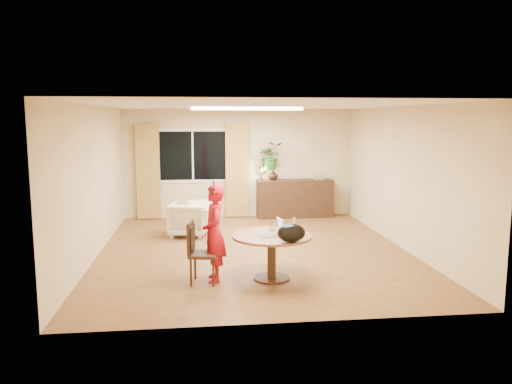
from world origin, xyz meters
TOP-DOWN VIEW (x-y plane):
  - floor at (0.00, 0.00)m, footprint 6.50×6.50m
  - ceiling at (0.00, 0.00)m, footprint 6.50×6.50m
  - wall_back at (0.00, 3.25)m, footprint 5.50×0.00m
  - wall_left at (-2.75, 0.00)m, footprint 0.00×6.50m
  - wall_right at (2.75, 0.00)m, footprint 0.00×6.50m
  - window at (-1.10, 3.23)m, footprint 1.70×0.03m
  - curtain_left at (-2.15, 3.15)m, footprint 0.55×0.08m
  - curtain_right at (-0.05, 3.15)m, footprint 0.55×0.08m
  - ceiling_panel at (0.00, 1.20)m, footprint 2.20×0.35m
  - dining_table at (0.09, -1.62)m, footprint 1.19×1.19m
  - dining_chair at (-0.91, -1.69)m, footprint 0.50×0.47m
  - child at (-0.76, -1.60)m, footprint 0.54×0.37m
  - laptop at (0.07, -1.66)m, footprint 0.42×0.33m
  - tumbler at (0.14, -1.32)m, footprint 0.10×0.10m
  - wine_glass at (0.46, -1.45)m, footprint 0.09×0.09m
  - pot_lid at (0.37, -1.27)m, footprint 0.26×0.26m
  - handbag at (0.29, -2.11)m, footprint 0.45×0.35m
  - armchair at (-1.18, 1.33)m, footprint 0.87×0.89m
  - throw at (-0.98, 1.31)m, footprint 0.45×0.55m
  - sideboard at (1.34, 3.01)m, footprint 1.83×0.45m
  - vase at (0.80, 3.01)m, footprint 0.30×0.30m
  - bouquet at (0.74, 3.01)m, footprint 0.59×0.52m
  - book_stack at (1.92, 3.01)m, footprint 0.24×0.20m
  - desk_lamp at (0.53, 2.96)m, footprint 0.17×0.17m

SIDE VIEW (x-z plane):
  - floor at x=0.00m, z-range 0.00..0.00m
  - armchair at x=-1.18m, z-range 0.00..0.68m
  - dining_chair at x=-0.91m, z-range 0.00..0.91m
  - sideboard at x=1.34m, z-range 0.00..0.92m
  - dining_table at x=0.09m, z-range 0.19..0.87m
  - pot_lid at x=0.37m, z-range 0.68..0.71m
  - throw at x=-0.98m, z-range 0.68..0.71m
  - child at x=-0.76m, z-range 0.00..1.43m
  - tumbler at x=0.14m, z-range 0.68..0.80m
  - wine_glass at x=0.46m, z-range 0.68..0.89m
  - laptop at x=0.07m, z-range 0.68..0.93m
  - handbag at x=0.29m, z-range 0.68..0.94m
  - book_stack at x=1.92m, z-range 0.92..1.00m
  - vase at x=0.80m, z-range 0.92..1.16m
  - desk_lamp at x=0.53m, z-range 0.92..1.25m
  - curtain_left at x=-2.15m, z-range 0.02..2.27m
  - curtain_right at x=-0.05m, z-range 0.02..2.27m
  - wall_back at x=0.00m, z-range -1.45..4.05m
  - wall_left at x=-2.75m, z-range -1.95..4.55m
  - wall_right at x=2.75m, z-range -1.95..4.55m
  - bouquet at x=0.74m, z-range 1.16..1.82m
  - window at x=-1.10m, z-range 0.85..2.15m
  - ceiling_panel at x=0.00m, z-range 2.54..2.59m
  - ceiling at x=0.00m, z-range 2.60..2.60m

